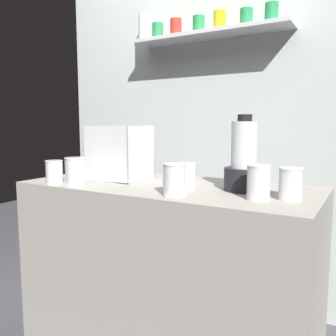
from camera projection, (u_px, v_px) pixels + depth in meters
The scene contains 10 objects.
counter at pixel (168, 274), 1.75m from camera, with size 1.40×0.64×0.90m, color #9E998E.
back_wall_unit at pixel (226, 112), 2.31m from camera, with size 2.60×0.24×2.50m.
carrot_display_bin at pixel (118, 163), 1.86m from camera, with size 0.29×0.24×0.28m.
blender_pitcher at pixel (244, 162), 1.52m from camera, with size 0.17×0.17×0.33m.
juice_cup_orange_far_left at pixel (54, 173), 1.71m from camera, with size 0.08×0.08×0.11m.
juice_cup_orange_left at pixel (75, 173), 1.65m from camera, with size 0.10×0.10×0.13m.
juice_cup_pomegranate_middle at pixel (186, 177), 1.57m from camera, with size 0.09×0.09×0.12m.
juice_cup_pomegranate_right at pixel (174, 181), 1.41m from camera, with size 0.09×0.09×0.13m.
juice_cup_beet_far_right at pixel (258, 184), 1.34m from camera, with size 0.09×0.09×0.13m.
juice_cup_mango_rightmost at pixel (290, 186), 1.33m from camera, with size 0.09×0.09×0.12m.
Camera 1 is at (0.84, -1.44, 1.18)m, focal length 37.64 mm.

